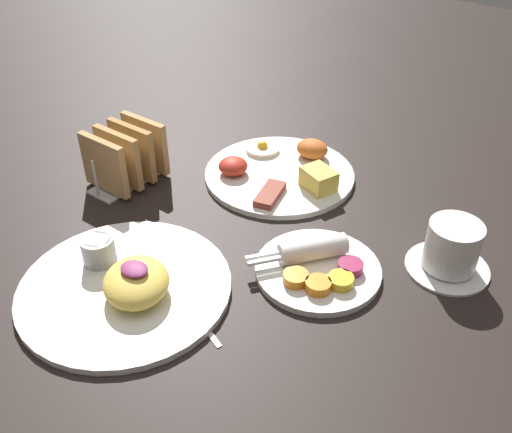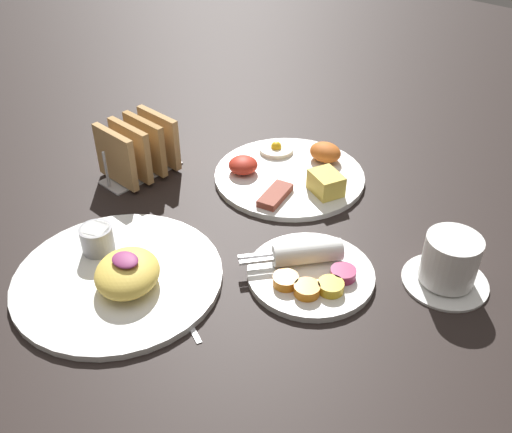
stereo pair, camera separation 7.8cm
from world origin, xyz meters
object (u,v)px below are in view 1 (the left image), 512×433
at_px(plate_condiments, 318,267).
at_px(toast_rack, 126,157).
at_px(coffee_cup, 452,249).
at_px(plate_breakfast, 281,171).
at_px(plate_foreground, 126,283).

relative_size(plate_condiments, toast_rack, 1.22).
relative_size(toast_rack, coffee_cup, 1.23).
bearing_deg(toast_rack, plate_breakfast, 39.49).
xyz_separation_m(plate_condiments, toast_rack, (-0.40, 0.01, 0.04)).
height_order(toast_rack, coffee_cup, toast_rack).
relative_size(plate_foreground, coffee_cup, 2.45).
xyz_separation_m(plate_breakfast, plate_foreground, (-0.00, -0.37, 0.00)).
distance_m(toast_rack, coffee_cup, 0.56).
xyz_separation_m(plate_condiments, coffee_cup, (0.15, 0.12, 0.02)).
xyz_separation_m(plate_condiments, plate_foreground, (-0.19, -0.19, 0.00)).
xyz_separation_m(plate_foreground, toast_rack, (-0.21, 0.20, 0.03)).
bearing_deg(plate_condiments, coffee_cup, 39.25).
height_order(plate_breakfast, coffee_cup, coffee_cup).
height_order(plate_condiments, plate_foreground, plate_foreground).
bearing_deg(plate_condiments, plate_foreground, -135.30).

